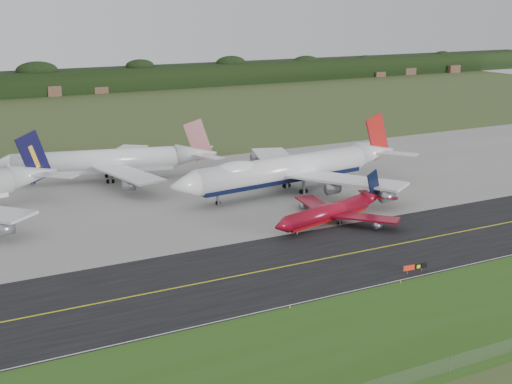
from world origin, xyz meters
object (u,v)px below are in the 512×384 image
Objects in this scene: jet_red_737 at (333,211)px; taxiway_sign at (415,267)px; jet_ba_747 at (291,169)px; jet_star_tail at (108,161)px.

jet_red_737 is 32.82m from taxiway_sign.
jet_ba_747 is 14.35× the size of taxiway_sign.
jet_ba_747 is 50.91m from jet_star_tail.
jet_ba_747 is at bearing 78.97° from jet_red_737.
jet_red_737 is at bearing -61.86° from jet_star_tail.
jet_ba_747 reaches higher than jet_red_737.
jet_ba_747 reaches higher than taxiway_sign.
jet_red_737 is (-5.37, -27.52, -3.43)m from jet_ba_747.
jet_star_tail is at bearing 118.14° from jet_red_737.
taxiway_sign is at bearing -72.96° from jet_star_tail.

